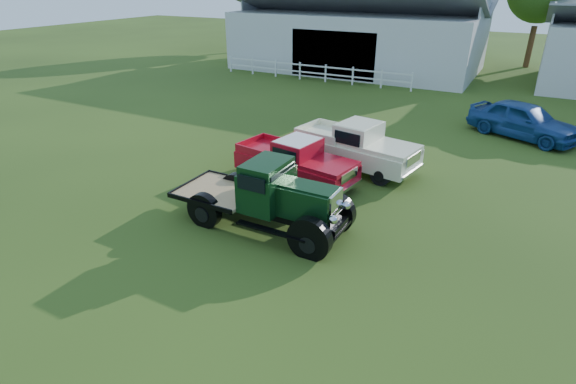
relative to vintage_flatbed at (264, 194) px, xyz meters
The scene contains 8 objects.
ground 1.33m from the vintage_flatbed, 66.32° to the right, with size 120.00×120.00×0.00m, color #2D4214.
shed_left 26.16m from the vintage_flatbed, 104.79° to the left, with size 18.80×10.20×5.60m, color #B9B9B9, non-canonical shape.
fence_rail 20.71m from the vintage_flatbed, 111.73° to the left, with size 14.20×0.16×1.20m, color white, non-canonical shape.
tree_c 32.86m from the vintage_flatbed, 80.60° to the left, with size 5.40×5.40×9.00m, color #224C11, non-canonical shape.
vintage_flatbed is the anchor object (origin of this frame).
red_pickup 3.26m from the vintage_flatbed, 101.65° to the left, with size 4.52×1.74×1.65m, color red, non-canonical shape.
white_pickup 5.50m from the vintage_flatbed, 82.51° to the left, with size 4.83×1.87×1.77m, color #ECE8BF, non-canonical shape.
misc_car_blue 13.90m from the vintage_flatbed, 64.05° to the left, with size 1.93×4.79×1.63m, color navy.
Camera 1 is at (5.74, -9.04, 6.65)m, focal length 28.00 mm.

